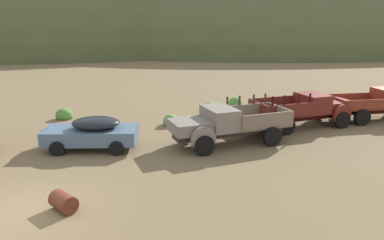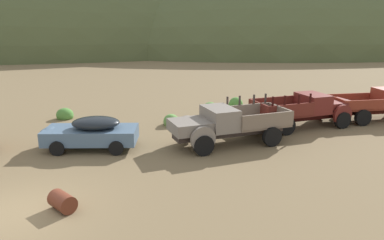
{
  "view_description": "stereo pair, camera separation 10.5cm",
  "coord_description": "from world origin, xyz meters",
  "px_view_note": "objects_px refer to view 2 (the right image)",
  "views": [
    {
      "loc": [
        3.4,
        -11.77,
        6.02
      ],
      "look_at": [
        6.8,
        6.27,
        1.09
      ],
      "focal_mm": 35.21,
      "sensor_mm": 36.0,
      "label": 1
    },
    {
      "loc": [
        3.5,
        -11.79,
        6.02
      ],
      "look_at": [
        6.8,
        6.27,
        1.09
      ],
      "focal_mm": 35.21,
      "sensor_mm": 36.0,
      "label": 2
    }
  ],
  "objects_px": {
    "oil_drum_tipped": "(62,202)",
    "truck_primer_gray": "(222,125)",
    "truck_oxblood": "(311,109)",
    "car_chalk_blue": "(88,132)"
  },
  "relations": [
    {
      "from": "oil_drum_tipped",
      "to": "truck_primer_gray",
      "type": "bearing_deg",
      "value": 38.97
    },
    {
      "from": "truck_primer_gray",
      "to": "truck_oxblood",
      "type": "distance_m",
      "value": 6.34
    },
    {
      "from": "truck_oxblood",
      "to": "truck_primer_gray",
      "type": "bearing_deg",
      "value": -167.67
    },
    {
      "from": "truck_primer_gray",
      "to": "oil_drum_tipped",
      "type": "bearing_deg",
      "value": 28.01
    },
    {
      "from": "truck_primer_gray",
      "to": "oil_drum_tipped",
      "type": "height_order",
      "value": "truck_primer_gray"
    },
    {
      "from": "car_chalk_blue",
      "to": "truck_primer_gray",
      "type": "bearing_deg",
      "value": -175.76
    },
    {
      "from": "truck_primer_gray",
      "to": "truck_oxblood",
      "type": "bearing_deg",
      "value": -168.99
    },
    {
      "from": "car_chalk_blue",
      "to": "truck_primer_gray",
      "type": "height_order",
      "value": "truck_primer_gray"
    },
    {
      "from": "car_chalk_blue",
      "to": "truck_oxblood",
      "type": "relative_size",
      "value": 0.76
    },
    {
      "from": "truck_oxblood",
      "to": "car_chalk_blue",
      "type": "bearing_deg",
      "value": 178.59
    }
  ]
}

